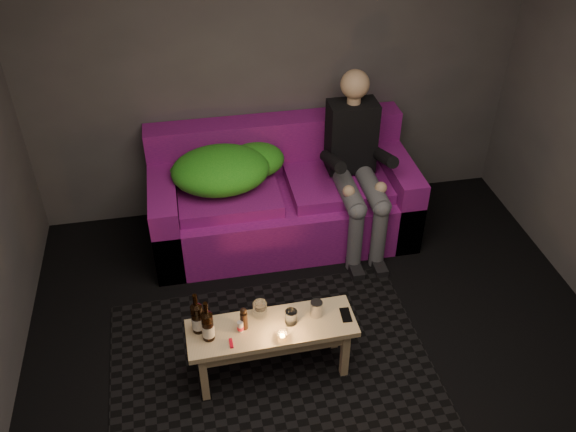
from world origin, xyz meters
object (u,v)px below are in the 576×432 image
(beer_bottle_b, at_px, (208,326))
(sofa, at_px, (282,198))
(steel_cup, at_px, (316,309))
(coffee_table, at_px, (272,335))
(person, at_px, (356,161))
(beer_bottle_a, at_px, (197,318))

(beer_bottle_b, bearing_deg, sofa, 64.35)
(beer_bottle_b, distance_m, steel_cup, 0.68)
(coffee_table, height_order, steel_cup, steel_cup)
(coffee_table, distance_m, steel_cup, 0.32)
(sofa, height_order, coffee_table, sofa)
(person, bearing_deg, steel_cup, -115.57)
(sofa, xyz_separation_m, coffee_table, (-0.33, -1.47, 0.03))
(beer_bottle_a, bearing_deg, steel_cup, -0.56)
(beer_bottle_b, bearing_deg, beer_bottle_a, 127.32)
(person, distance_m, beer_bottle_b, 1.85)
(person, xyz_separation_m, coffee_table, (-0.89, -1.30, -0.37))
(sofa, height_order, person, person)
(beer_bottle_a, bearing_deg, coffee_table, -6.53)
(coffee_table, height_order, beer_bottle_b, beer_bottle_b)
(coffee_table, bearing_deg, beer_bottle_a, 173.47)
(beer_bottle_a, height_order, steel_cup, beer_bottle_a)
(beer_bottle_b, relative_size, steel_cup, 2.78)
(coffee_table, distance_m, beer_bottle_a, 0.48)
(coffee_table, height_order, beer_bottle_a, beer_bottle_a)
(person, relative_size, coffee_table, 1.33)
(person, bearing_deg, beer_bottle_b, -134.02)
(beer_bottle_a, distance_m, beer_bottle_b, 0.09)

